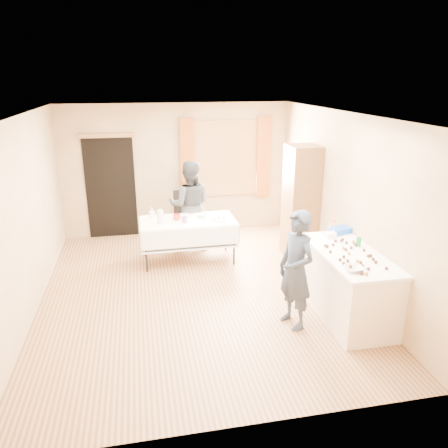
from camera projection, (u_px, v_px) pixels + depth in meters
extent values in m
cube|color=#9E7047|center=(196.00, 292.00, 6.60)|extent=(4.50, 5.50, 0.02)
cube|color=white|center=(192.00, 114.00, 5.76)|extent=(4.50, 5.50, 0.02)
cube|color=tan|center=(176.00, 170.00, 8.74)|extent=(4.50, 0.02, 2.60)
cube|color=tan|center=(239.00, 303.00, 3.61)|extent=(4.50, 0.02, 2.60)
cube|color=tan|center=(25.00, 218.00, 5.76)|extent=(0.02, 5.50, 2.60)
cube|color=tan|center=(343.00, 200.00, 6.60)|extent=(0.02, 5.50, 2.60)
cube|color=olive|center=(226.00, 158.00, 8.82)|extent=(1.32, 0.06, 1.52)
cube|color=white|center=(226.00, 159.00, 8.81)|extent=(1.20, 0.02, 1.40)
cube|color=#9F501E|center=(188.00, 160.00, 8.63)|extent=(0.28, 0.06, 1.65)
cube|color=#9F501E|center=(263.00, 158.00, 8.92)|extent=(0.28, 0.06, 1.65)
cube|color=black|center=(111.00, 188.00, 8.57)|extent=(0.95, 0.04, 2.00)
cube|color=olive|center=(106.00, 135.00, 8.21)|extent=(1.05, 0.06, 0.08)
cube|color=brown|center=(300.00, 202.00, 7.60)|extent=(0.50, 0.60, 1.99)
cube|color=#F2DEC5|center=(347.00, 286.00, 5.82)|extent=(0.72, 1.59, 0.86)
cube|color=white|center=(350.00, 254.00, 5.67)|extent=(0.79, 1.66, 0.04)
cube|color=white|center=(188.00, 221.00, 7.47)|extent=(1.60, 0.81, 0.04)
cube|color=black|center=(189.00, 220.00, 8.39)|extent=(0.55, 0.55, 0.06)
cube|color=black|center=(184.00, 204.00, 8.46)|extent=(0.41, 0.19, 0.60)
imported|color=#212A3D|center=(296.00, 270.00, 5.47)|extent=(0.79, 0.71, 1.55)
imported|color=black|center=(190.00, 205.00, 8.06)|extent=(1.00, 0.88, 1.64)
cylinder|color=#107E2B|center=(359.00, 242.00, 5.85)|extent=(0.07, 0.07, 0.12)
imported|color=white|center=(354.00, 269.00, 5.12)|extent=(0.25, 0.25, 0.05)
cube|color=white|center=(330.00, 235.00, 6.16)|extent=(0.17, 0.13, 0.08)
cube|color=blue|center=(340.00, 230.00, 6.35)|extent=(0.34, 0.28, 0.08)
cylinder|color=silver|center=(160.00, 217.00, 7.22)|extent=(0.14, 0.14, 0.22)
imported|color=red|center=(177.00, 217.00, 7.44)|extent=(0.15, 0.15, 0.10)
imported|color=red|center=(184.00, 220.00, 7.28)|extent=(0.15, 0.15, 0.11)
imported|color=white|center=(202.00, 215.00, 7.61)|extent=(0.24, 0.24, 0.05)
cube|color=white|center=(219.00, 220.00, 7.42)|extent=(0.31, 0.25, 0.02)
imported|color=white|center=(152.00, 213.00, 7.50)|extent=(0.13, 0.13, 0.19)
sphere|color=#3F2314|center=(343.00, 248.00, 5.76)|extent=(0.04, 0.04, 0.04)
sphere|color=black|center=(343.00, 239.00, 6.05)|extent=(0.04, 0.04, 0.04)
sphere|color=black|center=(342.00, 241.00, 6.01)|extent=(0.04, 0.04, 0.04)
sphere|color=black|center=(369.00, 269.00, 5.13)|extent=(0.04, 0.04, 0.04)
sphere|color=black|center=(347.00, 243.00, 5.94)|extent=(0.04, 0.04, 0.04)
sphere|color=black|center=(386.00, 268.00, 5.15)|extent=(0.04, 0.04, 0.04)
sphere|color=#3F2314|center=(327.00, 246.00, 5.83)|extent=(0.04, 0.04, 0.04)
sphere|color=black|center=(346.00, 249.00, 5.70)|extent=(0.04, 0.04, 0.04)
sphere|color=black|center=(344.00, 257.00, 5.48)|extent=(0.04, 0.04, 0.04)
sphere|color=black|center=(340.00, 260.00, 5.39)|extent=(0.04, 0.04, 0.04)
sphere|color=black|center=(356.00, 245.00, 5.85)|extent=(0.04, 0.04, 0.04)
sphere|color=black|center=(362.00, 273.00, 5.02)|extent=(0.04, 0.04, 0.04)
sphere|color=#3F2314|center=(367.00, 274.00, 5.00)|extent=(0.04, 0.04, 0.04)
sphere|color=black|center=(371.00, 256.00, 5.51)|extent=(0.04, 0.04, 0.04)
sphere|color=black|center=(362.00, 272.00, 5.06)|extent=(0.04, 0.04, 0.04)
sphere|color=black|center=(330.00, 252.00, 5.63)|extent=(0.04, 0.04, 0.04)
sphere|color=black|center=(373.00, 259.00, 5.40)|extent=(0.04, 0.04, 0.04)
sphere|color=black|center=(344.00, 263.00, 5.28)|extent=(0.04, 0.04, 0.04)
sphere|color=#3F2314|center=(353.00, 242.00, 5.97)|extent=(0.04, 0.04, 0.04)
sphere|color=black|center=(335.00, 241.00, 6.00)|extent=(0.04, 0.04, 0.04)
sphere|color=black|center=(376.00, 262.00, 5.32)|extent=(0.04, 0.04, 0.04)
sphere|color=black|center=(351.00, 248.00, 5.76)|extent=(0.04, 0.04, 0.04)
sphere|color=black|center=(348.00, 261.00, 5.36)|extent=(0.04, 0.04, 0.04)
sphere|color=black|center=(368.00, 256.00, 5.50)|extent=(0.04, 0.04, 0.04)
sphere|color=#3F2314|center=(357.00, 261.00, 5.35)|extent=(0.04, 0.04, 0.04)
sphere|color=black|center=(362.00, 266.00, 5.21)|extent=(0.04, 0.04, 0.04)
sphere|color=black|center=(364.00, 250.00, 5.68)|extent=(0.04, 0.04, 0.04)
sphere|color=black|center=(351.00, 267.00, 5.19)|extent=(0.04, 0.04, 0.04)
sphere|color=black|center=(361.00, 262.00, 5.31)|extent=(0.04, 0.04, 0.04)
sphere|color=black|center=(327.00, 246.00, 5.81)|extent=(0.04, 0.04, 0.04)
sphere|color=#3F2314|center=(349.00, 253.00, 5.58)|extent=(0.04, 0.04, 0.04)
sphere|color=black|center=(325.00, 246.00, 5.83)|extent=(0.04, 0.04, 0.04)
sphere|color=black|center=(355.00, 244.00, 5.91)|extent=(0.04, 0.04, 0.04)
sphere|color=black|center=(333.00, 245.00, 5.87)|extent=(0.04, 0.04, 0.04)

